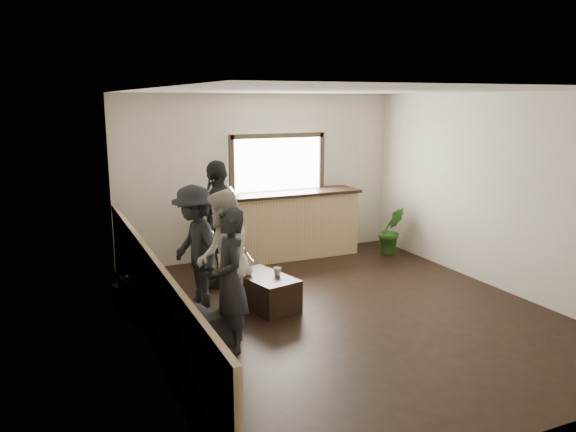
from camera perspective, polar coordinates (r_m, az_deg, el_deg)
name	(u,v)px	position (r m, az deg, el deg)	size (l,w,h in m)	color
ground	(346,312)	(7.41, 5.87, -9.66)	(5.00, 6.00, 0.01)	black
room_shell	(294,205)	(6.67, 0.63, 1.14)	(5.01, 6.01, 2.80)	silver
bar_counter	(283,221)	(9.67, -0.47, -0.52)	(2.70, 0.68, 2.13)	tan
sofa	(172,306)	(6.96, -11.66, -8.91)	(1.86, 0.73, 0.54)	black
coffee_table	(265,291)	(7.50, -2.38, -7.62)	(0.53, 0.95, 0.42)	black
cup_a	(248,271)	(7.47, -4.07, -5.62)	(0.12, 0.12, 0.10)	silver
cup_b	(277,271)	(7.43, -1.09, -5.65)	(0.11, 0.11, 0.10)	silver
potted_plant	(391,230)	(10.13, 10.44, -1.43)	(0.46, 0.37, 0.84)	#2D6623
person_a	(230,281)	(6.10, -5.92, -6.54)	(0.48, 0.60, 1.58)	black
person_b	(223,259)	(6.77, -6.64, -4.35)	(0.83, 0.95, 1.66)	beige
person_c	(195,247)	(7.41, -9.38, -3.13)	(0.76, 1.14, 1.63)	black
person_d	(219,224)	(8.20, -7.07, -0.79)	(0.94, 1.17, 1.86)	black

